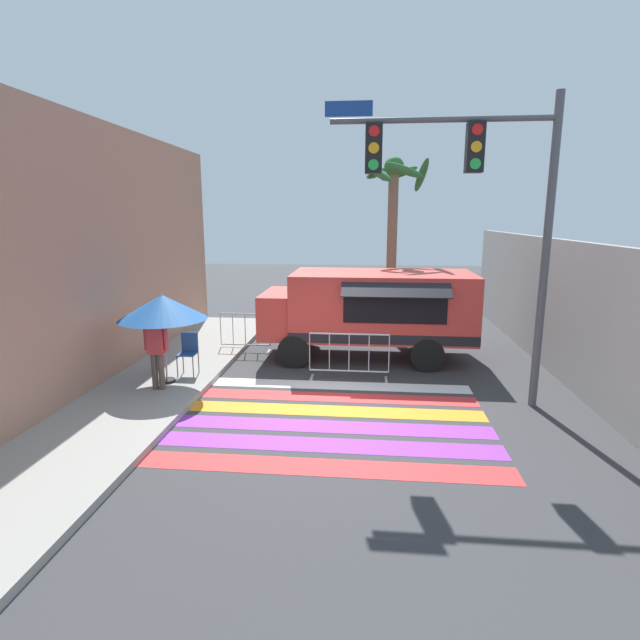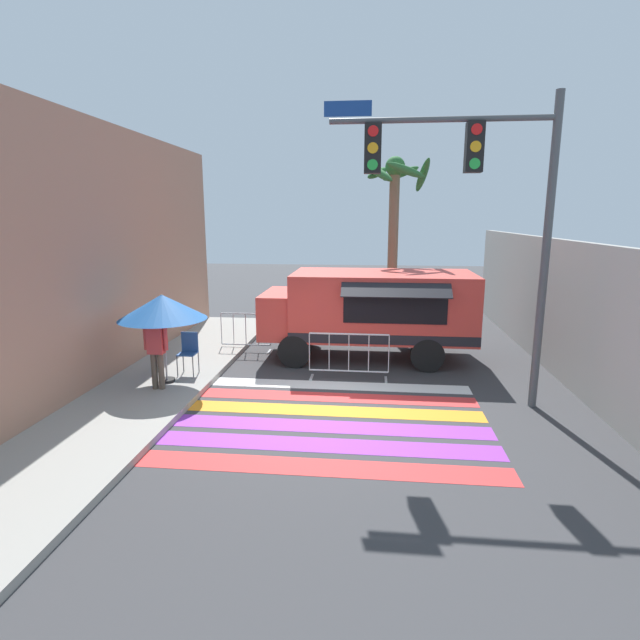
# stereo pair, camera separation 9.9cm
# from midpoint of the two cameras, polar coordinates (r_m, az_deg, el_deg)

# --- Properties ---
(ground_plane) EXTENTS (60.00, 60.00, 0.00)m
(ground_plane) POSITION_cam_midpoint_polar(r_m,az_deg,el_deg) (10.29, 0.44, -9.81)
(ground_plane) COLOR #38383A
(sidewalk_left) EXTENTS (4.40, 16.00, 0.13)m
(sidewalk_left) POSITION_cam_midpoint_polar(r_m,az_deg,el_deg) (11.74, -23.96, -7.76)
(sidewalk_left) COLOR #99968E
(sidewalk_left) RESTS_ON ground_plane
(building_left_facade) EXTENTS (0.25, 16.00, 5.86)m
(building_left_facade) POSITION_cam_midpoint_polar(r_m,az_deg,el_deg) (11.32, -26.47, 6.22)
(building_left_facade) COLOR tan
(building_left_facade) RESTS_ON ground_plane
(concrete_wall_right) EXTENTS (0.20, 16.00, 3.25)m
(concrete_wall_right) POSITION_cam_midpoint_polar(r_m,az_deg,el_deg) (13.50, 25.69, 1.39)
(concrete_wall_right) COLOR gray
(concrete_wall_right) RESTS_ON ground_plane
(crosswalk_painted) EXTENTS (6.40, 4.36, 0.01)m
(crosswalk_painted) POSITION_cam_midpoint_polar(r_m,az_deg,el_deg) (9.72, 0.07, -11.12)
(crosswalk_painted) COLOR red
(crosswalk_painted) RESTS_ON ground_plane
(food_truck) EXTENTS (5.56, 2.82, 2.33)m
(food_truck) POSITION_cam_midpoint_polar(r_m,az_deg,el_deg) (13.41, 5.52, 1.48)
(food_truck) COLOR #D13D33
(food_truck) RESTS_ON ground_plane
(traffic_signal_pole) EXTENTS (4.35, 0.29, 6.02)m
(traffic_signal_pole) POSITION_cam_midpoint_polar(r_m,az_deg,el_deg) (10.18, 17.56, 14.07)
(traffic_signal_pole) COLOR #515456
(traffic_signal_pole) RESTS_ON ground_plane
(patio_umbrella) EXTENTS (1.92, 1.92, 1.98)m
(patio_umbrella) POSITION_cam_midpoint_polar(r_m,az_deg,el_deg) (11.43, -17.34, 1.40)
(patio_umbrella) COLOR black
(patio_umbrella) RESTS_ON sidewalk_left
(folding_chair) EXTENTS (0.40, 0.40, 0.98)m
(folding_chair) POSITION_cam_midpoint_polar(r_m,az_deg,el_deg) (12.13, -14.55, -3.20)
(folding_chair) COLOR #4C4C51
(folding_chair) RESTS_ON sidewalk_left
(vendor_person) EXTENTS (0.53, 0.22, 1.67)m
(vendor_person) POSITION_cam_midpoint_polar(r_m,az_deg,el_deg) (11.15, -17.99, -2.84)
(vendor_person) COLOR brown
(vendor_person) RESTS_ON sidewalk_left
(barricade_front) EXTENTS (1.89, 0.44, 1.12)m
(barricade_front) POSITION_cam_midpoint_polar(r_m,az_deg,el_deg) (11.76, 3.54, -4.22)
(barricade_front) COLOR #B7BABF
(barricade_front) RESTS_ON ground_plane
(barricade_side) EXTENTS (1.45, 0.44, 1.12)m
(barricade_side) POSITION_cam_midpoint_polar(r_m,az_deg,el_deg) (14.28, -8.27, -1.51)
(barricade_side) COLOR #B7BABF
(barricade_side) RESTS_ON ground_plane
(palm_tree) EXTENTS (2.04, 1.90, 5.57)m
(palm_tree) POSITION_cam_midpoint_polar(r_m,az_deg,el_deg) (15.96, 8.78, 12.32)
(palm_tree) COLOR #7A664C
(palm_tree) RESTS_ON ground_plane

